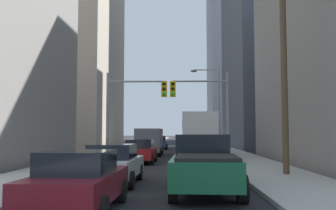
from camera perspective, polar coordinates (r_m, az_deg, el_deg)
The scene contains 16 objects.
sidewalk_left at distance 54.57m, azimuth -4.43°, elevation -6.07°, with size 3.50×160.00×0.15m, color #9E9E99.
sidewalk_right at distance 54.39m, azimuth 6.57°, elevation -6.06°, with size 3.50×160.00×0.15m, color #9E9E99.
city_bus at distance 31.87m, azimuth 4.62°, elevation -4.16°, with size 2.74×11.55×3.40m.
pickup_truck_green at distance 12.67m, azimuth 5.38°, elevation -8.82°, with size 2.20×5.46×1.90m.
cargo_van_grey at distance 32.28m, azimuth -2.80°, elevation -5.31°, with size 2.16×5.22×2.26m.
sedan_maroon at distance 9.83m, azimuth -13.29°, elevation -11.06°, with size 1.95×4.23×1.52m.
sedan_white at distance 14.83m, azimuth -8.25°, elevation -8.73°, with size 1.95×4.25×1.52m.
sedan_red at distance 24.51m, azimuth -4.17°, elevation -6.90°, with size 1.95×4.23×1.52m.
sedan_blue at distance 43.92m, azimuth -1.39°, elevation -5.65°, with size 1.95×4.22×1.52m.
traffic_signal_near_left at distance 25.71m, azimuth -5.20°, elevation 0.57°, with size 4.11×0.44×6.00m.
traffic_signal_near_right at distance 25.54m, azimuth 5.18°, elevation 0.58°, with size 3.95×0.44×6.00m.
utility_pole_right at distance 17.92m, azimuth 16.97°, elevation 7.88°, with size 2.20×0.28×10.72m.
street_lamp_right at distance 32.52m, azimuth 6.96°, elevation 0.48°, with size 2.49×0.32×7.50m.
building_left_mid_office at distance 57.31m, azimuth -19.32°, elevation 11.76°, with size 22.07×19.67×34.80m, color #B7A893.
building_right_mid_block at distance 52.99m, azimuth 20.81°, elevation 7.38°, with size 21.15×20.28×24.52m, color #4C515B.
building_right_far_highrise at distance 101.87m, azimuth 12.78°, elevation 14.56°, with size 22.77×20.14×68.71m, color #93939E.
Camera 1 is at (0.98, -4.19, 1.99)m, focal length 40.59 mm.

